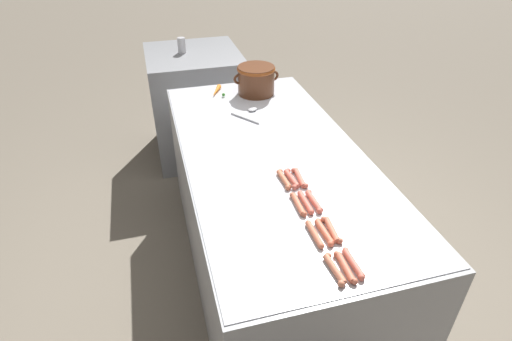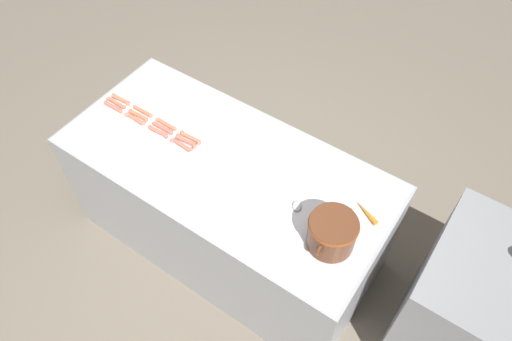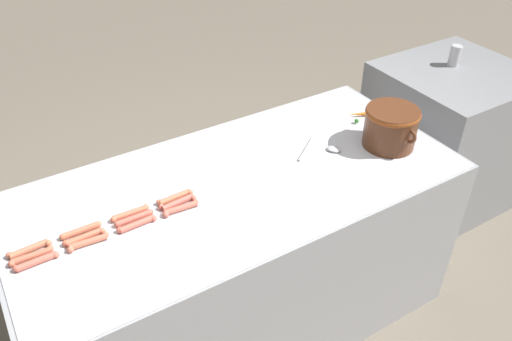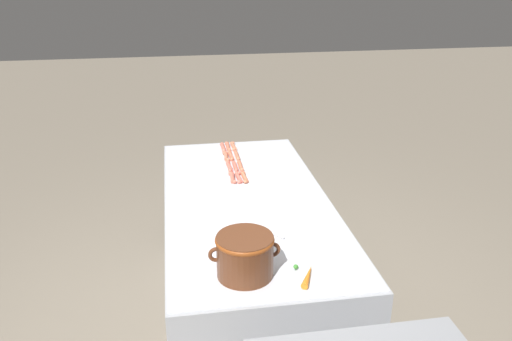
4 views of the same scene
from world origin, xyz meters
name	(u,v)px [view 1 (image 1 of 4)]	position (x,y,z in m)	size (l,w,h in m)	color
ground_plane	(269,269)	(0.00, 0.00, 0.00)	(20.00, 20.00, 0.00)	#756B5B
griddle_counter	(270,216)	(0.00, 0.00, 0.46)	(0.95, 2.02, 0.91)	#9EA0A5
back_cabinet	(197,104)	(-0.20, 1.64, 0.48)	(0.79, 0.81, 0.95)	gray
hot_dog_0	(335,269)	(-0.03, -0.87, 0.92)	(0.04, 0.16, 0.03)	#CD7252
hot_dog_1	(314,234)	(-0.03, -0.68, 0.92)	(0.03, 0.16, 0.03)	#D06D4D
hot_dog_2	(298,204)	(-0.03, -0.48, 0.92)	(0.03, 0.16, 0.03)	#D76D4E
hot_dog_3	(284,179)	(-0.03, -0.28, 0.92)	(0.03, 0.16, 0.03)	#CB6E4D
hot_dog_4	(345,267)	(0.01, -0.87, 0.92)	(0.03, 0.16, 0.03)	#CE694E
hot_dog_5	(324,232)	(0.01, -0.68, 0.92)	(0.03, 0.16, 0.03)	#D76B4D
hot_dog_6	(306,202)	(0.01, -0.48, 0.92)	(0.03, 0.16, 0.03)	#D46351
hot_dog_7	(292,179)	(0.01, -0.29, 0.92)	(0.04, 0.16, 0.03)	#D06454
hot_dog_8	(353,263)	(0.05, -0.86, 0.92)	(0.03, 0.16, 0.03)	#D56854
hot_dog_9	(332,230)	(0.05, -0.67, 0.92)	(0.04, 0.16, 0.03)	#CC6D51
hot_dog_10	(314,201)	(0.05, -0.48, 0.92)	(0.03, 0.16, 0.03)	#D66653
hot_dog_11	(300,178)	(0.05, -0.29, 0.92)	(0.04, 0.16, 0.03)	#CB6653
bean_pot	(256,79)	(0.12, 0.77, 1.02)	(0.32, 0.26, 0.19)	#562D19
serving_spoon	(250,112)	(0.00, 0.48, 0.92)	(0.19, 0.24, 0.02)	#B7B7BC
carrot	(217,91)	(-0.14, 0.84, 0.93)	(0.10, 0.17, 0.03)	orange
soda_can	(182,45)	(-0.28, 1.66, 1.02)	(0.07, 0.07, 0.12)	#BCBCC1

